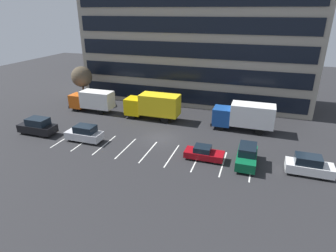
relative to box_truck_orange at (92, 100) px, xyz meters
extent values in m
plane|color=#262628|center=(13.44, -6.14, -1.86)|extent=(120.00, 120.00, 0.00)
cube|color=gray|center=(13.44, 11.86, 8.94)|extent=(37.61, 10.80, 21.60)
cube|color=black|center=(13.44, 6.40, 0.12)|extent=(36.11, 0.16, 2.30)
cube|color=black|center=(13.44, 6.40, 3.72)|extent=(36.11, 0.16, 2.30)
cube|color=black|center=(13.44, 6.40, 7.32)|extent=(36.11, 0.16, 2.30)
cube|color=black|center=(13.44, 6.40, 10.92)|extent=(36.11, 0.16, 2.30)
cube|color=silver|center=(2.24, -10.00, -1.86)|extent=(0.14, 5.40, 0.01)
cube|color=silver|center=(5.04, -10.00, -1.86)|extent=(0.14, 5.40, 0.01)
cube|color=silver|center=(7.84, -10.00, -1.86)|extent=(0.14, 5.40, 0.01)
cube|color=silver|center=(10.64, -10.00, -1.86)|extent=(0.14, 5.40, 0.01)
cube|color=silver|center=(13.44, -10.00, -1.86)|extent=(0.14, 5.40, 0.01)
cube|color=silver|center=(16.24, -10.00, -1.86)|extent=(0.14, 5.40, 0.01)
cube|color=silver|center=(19.04, -10.00, -1.86)|extent=(0.14, 5.40, 0.01)
cube|color=silver|center=(21.84, -10.00, -1.86)|extent=(0.14, 5.40, 0.01)
cube|color=silver|center=(24.64, -10.00, -1.86)|extent=(0.14, 5.40, 0.01)
cube|color=#D85914|center=(-2.60, 0.00, -0.35)|extent=(2.08, 2.27, 2.08)
cube|color=black|center=(-3.62, 0.00, 0.07)|extent=(0.06, 1.91, 0.92)
cube|color=white|center=(0.90, 0.00, 0.17)|extent=(4.92, 2.37, 2.55)
cube|color=black|center=(-3.69, 0.00, -1.25)|extent=(0.19, 2.27, 0.38)
cylinder|color=black|center=(-2.60, -0.97, -1.39)|extent=(0.95, 0.28, 0.95)
cylinder|color=black|center=(-2.60, 0.97, -1.39)|extent=(0.95, 0.28, 0.95)
cylinder|color=black|center=(1.89, -0.97, -1.39)|extent=(0.95, 0.28, 0.95)
cylinder|color=black|center=(1.89, 0.97, -1.39)|extent=(0.95, 0.28, 0.95)
cube|color=#194799|center=(20.15, -0.22, -0.19)|extent=(2.30, 2.51, 2.30)
cube|color=black|center=(19.02, -0.22, 0.27)|extent=(0.06, 2.11, 1.01)
cube|color=white|center=(24.03, -0.22, 0.39)|extent=(5.45, 2.62, 2.83)
cube|color=black|center=(18.95, -0.22, -1.18)|extent=(0.21, 2.51, 0.42)
cylinder|color=black|center=(20.15, -1.30, -1.34)|extent=(1.05, 0.31, 1.05)
cylinder|color=black|center=(20.15, 0.86, -1.34)|extent=(1.05, 0.31, 1.05)
cylinder|color=black|center=(25.12, -1.30, -1.34)|extent=(1.05, 0.31, 1.05)
cylinder|color=black|center=(25.12, 0.86, -1.34)|extent=(1.05, 0.31, 1.05)
cube|color=yellow|center=(7.26, -0.14, -0.14)|extent=(2.37, 2.58, 2.37)
cube|color=black|center=(6.09, -0.14, 0.33)|extent=(0.06, 2.17, 1.04)
cube|color=yellow|center=(11.23, -0.14, 0.45)|extent=(5.59, 2.69, 2.90)
cube|color=black|center=(6.02, -0.14, -1.17)|extent=(0.22, 2.58, 0.43)
cylinder|color=black|center=(7.26, -1.25, -1.33)|extent=(1.08, 0.32, 1.08)
cylinder|color=black|center=(7.26, 0.97, -1.33)|extent=(1.08, 0.32, 1.08)
cylinder|color=black|center=(12.35, -1.25, -1.33)|extent=(1.08, 0.32, 1.08)
cylinder|color=black|center=(12.35, 0.97, -1.33)|extent=(1.08, 0.32, 1.08)
cube|color=maroon|center=(19.74, -9.66, -1.29)|extent=(4.16, 1.74, 0.68)
cube|color=black|center=(19.54, -9.66, -0.67)|extent=(1.75, 1.53, 0.58)
cylinder|color=black|center=(21.07, -8.90, -1.57)|extent=(0.58, 0.21, 0.58)
cylinder|color=black|center=(21.07, -10.41, -1.57)|extent=(0.58, 0.21, 0.58)
cylinder|color=black|center=(18.41, -8.90, -1.57)|extent=(0.58, 0.21, 0.58)
cylinder|color=black|center=(18.41, -10.41, -1.57)|extent=(0.58, 0.21, 0.58)
cube|color=white|center=(29.99, -9.41, -1.15)|extent=(4.34, 1.84, 0.90)
cube|color=black|center=(29.77, -9.41, -0.30)|extent=(2.39, 1.62, 0.80)
cylinder|color=black|center=(31.37, -8.60, -1.54)|extent=(0.64, 0.21, 0.64)
cylinder|color=black|center=(31.37, -10.21, -1.54)|extent=(0.64, 0.21, 0.64)
cylinder|color=black|center=(28.60, -8.60, -1.54)|extent=(0.64, 0.21, 0.64)
cylinder|color=black|center=(28.60, -10.21, -1.54)|extent=(0.64, 0.21, 0.64)
cube|color=#0C5933|center=(24.10, -9.41, -1.11)|extent=(1.94, 4.58, 0.95)
cube|color=black|center=(24.10, -9.18, -0.21)|extent=(1.71, 2.52, 0.85)
cylinder|color=black|center=(24.96, -10.88, -1.53)|extent=(0.22, 0.68, 0.68)
cylinder|color=black|center=(23.25, -10.88, -1.53)|extent=(0.22, 0.68, 0.68)
cylinder|color=black|center=(24.96, -7.94, -1.53)|extent=(0.22, 0.68, 0.68)
cylinder|color=black|center=(23.25, -7.94, -1.53)|extent=(0.22, 0.68, 0.68)
cube|color=silver|center=(4.98, -9.78, -1.13)|extent=(4.45, 1.89, 0.92)
cube|color=black|center=(5.20, -9.78, -0.26)|extent=(2.45, 1.66, 0.82)
cylinder|color=black|center=(3.55, -10.60, -1.54)|extent=(0.66, 0.21, 0.66)
cylinder|color=black|center=(3.55, -8.95, -1.54)|extent=(0.66, 0.21, 0.66)
cylinder|color=black|center=(6.40, -10.60, -1.54)|extent=(0.66, 0.21, 0.66)
cylinder|color=black|center=(6.40, -8.95, -1.54)|extent=(0.66, 0.21, 0.66)
cube|color=black|center=(-1.94, -9.86, -1.08)|extent=(4.80, 2.03, 0.99)
cube|color=black|center=(-1.70, -9.86, -0.14)|extent=(2.64, 1.79, 0.89)
cylinder|color=black|center=(-3.48, -10.75, -1.51)|extent=(0.71, 0.23, 0.71)
cylinder|color=black|center=(-3.48, -8.97, -1.51)|extent=(0.71, 0.23, 0.71)
cylinder|color=black|center=(-0.41, -10.75, -1.51)|extent=(0.71, 0.23, 0.71)
cylinder|color=black|center=(-0.41, -8.97, -1.51)|extent=(0.71, 0.23, 0.71)
cylinder|color=#473323|center=(-3.56, 2.98, -0.20)|extent=(0.28, 0.28, 3.32)
sphere|color=#4C4233|center=(-3.56, 2.98, 2.78)|extent=(3.38, 3.38, 3.38)
camera|label=1|loc=(24.56, -36.20, 12.99)|focal=30.22mm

